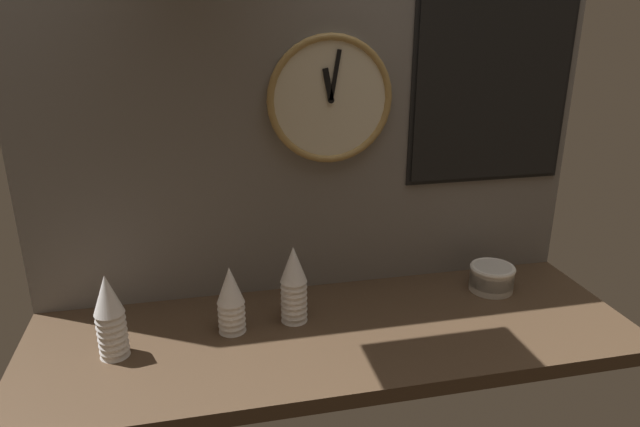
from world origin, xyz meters
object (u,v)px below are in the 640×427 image
(cup_stack_center, at_px, (294,284))
(cup_stack_far_left, at_px, (110,316))
(cup_stack_center_left, at_px, (231,300))
(wall_clock, at_px, (330,100))
(bowl_stack_far_right, at_px, (492,277))
(menu_board, at_px, (492,93))

(cup_stack_center, distance_m, cup_stack_far_left, 0.46)
(cup_stack_far_left, bearing_deg, cup_stack_center_left, 10.07)
(cup_stack_far_left, distance_m, wall_clock, 0.79)
(bowl_stack_far_right, height_order, wall_clock, wall_clock)
(wall_clock, height_order, menu_board, menu_board)
(bowl_stack_far_right, bearing_deg, cup_stack_center_left, -175.22)
(cup_stack_center, distance_m, wall_clock, 0.51)
(cup_stack_far_left, distance_m, bowl_stack_far_right, 1.08)
(cup_stack_center_left, xyz_separation_m, cup_stack_far_left, (-0.29, -0.05, 0.02))
(menu_board, bearing_deg, bowl_stack_far_right, -95.38)
(cup_stack_far_left, height_order, bowl_stack_far_right, cup_stack_far_left)
(bowl_stack_far_right, xyz_separation_m, menu_board, (0.01, 0.14, 0.53))
(bowl_stack_far_right, relative_size, menu_board, 0.25)
(menu_board, bearing_deg, cup_stack_center, -163.68)
(cup_stack_center_left, relative_size, wall_clock, 0.53)
(cup_stack_center_left, height_order, cup_stack_far_left, cup_stack_far_left)
(cup_stack_center_left, distance_m, cup_stack_center, 0.17)
(cup_stack_center_left, height_order, bowl_stack_far_right, cup_stack_center_left)
(cup_stack_center_left, height_order, cup_stack_center, cup_stack_center)
(cup_stack_center_left, bearing_deg, menu_board, 14.21)
(cup_stack_far_left, bearing_deg, wall_clock, 22.16)
(cup_stack_far_left, relative_size, bowl_stack_far_right, 1.63)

